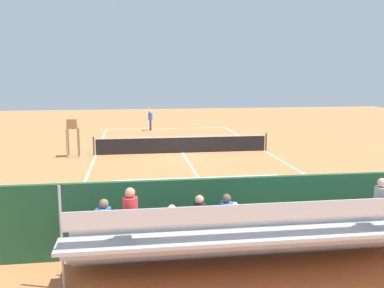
# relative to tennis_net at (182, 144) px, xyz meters

# --- Properties ---
(ground_plane) EXTENTS (60.00, 60.00, 0.00)m
(ground_plane) POSITION_rel_tennis_net_xyz_m (0.00, 0.00, -0.50)
(ground_plane) COLOR #D17542
(court_line_markings) EXTENTS (10.10, 22.20, 0.01)m
(court_line_markings) POSITION_rel_tennis_net_xyz_m (0.00, -0.04, -0.50)
(court_line_markings) COLOR white
(court_line_markings) RESTS_ON ground
(tennis_net) EXTENTS (10.30, 0.10, 1.07)m
(tennis_net) POSITION_rel_tennis_net_xyz_m (0.00, 0.00, 0.00)
(tennis_net) COLOR black
(tennis_net) RESTS_ON ground
(backdrop_wall) EXTENTS (18.00, 0.16, 2.00)m
(backdrop_wall) POSITION_rel_tennis_net_xyz_m (0.00, 14.00, 0.50)
(backdrop_wall) COLOR #1E4C2D
(backdrop_wall) RESTS_ON ground
(bleacher_stand) EXTENTS (9.06, 2.40, 2.48)m
(bleacher_stand) POSITION_rel_tennis_net_xyz_m (0.09, 15.34, 0.46)
(bleacher_stand) COLOR #B2B2B7
(bleacher_stand) RESTS_ON ground
(umpire_chair) EXTENTS (0.67, 0.67, 2.14)m
(umpire_chair) POSITION_rel_tennis_net_xyz_m (6.20, 0.32, 0.81)
(umpire_chair) COLOR olive
(umpire_chair) RESTS_ON ground
(courtside_bench) EXTENTS (1.80, 0.40, 0.93)m
(courtside_bench) POSITION_rel_tennis_net_xyz_m (-1.54, 13.27, 0.06)
(courtside_bench) COLOR #33383D
(courtside_bench) RESTS_ON ground
(equipment_bag) EXTENTS (0.90, 0.36, 0.36)m
(equipment_bag) POSITION_rel_tennis_net_xyz_m (-0.11, 13.40, -0.32)
(equipment_bag) COLOR #B22D2D
(equipment_bag) RESTS_ON ground
(tennis_player) EXTENTS (0.41, 0.55, 1.93)m
(tennis_player) POSITION_rel_tennis_net_xyz_m (1.39, -10.10, 0.51)
(tennis_player) COLOR navy
(tennis_player) RESTS_ON ground
(tennis_racket) EXTENTS (0.55, 0.46, 0.03)m
(tennis_racket) POSITION_rel_tennis_net_xyz_m (2.25, -9.67, -0.49)
(tennis_racket) COLOR black
(tennis_racket) RESTS_ON ground
(tennis_ball_near) EXTENTS (0.07, 0.07, 0.07)m
(tennis_ball_near) POSITION_rel_tennis_net_xyz_m (2.76, -8.58, -0.47)
(tennis_ball_near) COLOR #CCDB33
(tennis_ball_near) RESTS_ON ground
(tennis_ball_far) EXTENTS (0.07, 0.07, 0.07)m
(tennis_ball_far) POSITION_rel_tennis_net_xyz_m (-0.03, -8.74, -0.47)
(tennis_ball_far) COLOR #CCDB33
(tennis_ball_far) RESTS_ON ground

